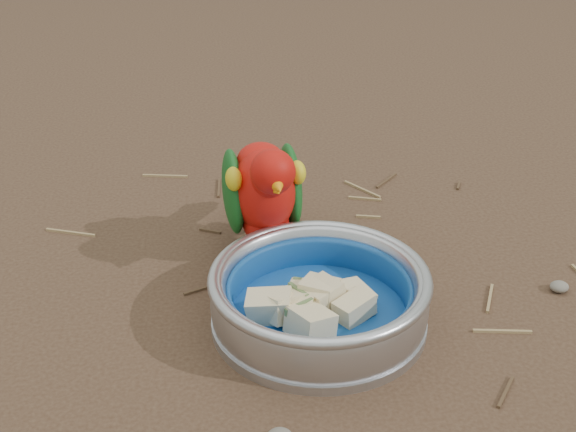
{
  "coord_description": "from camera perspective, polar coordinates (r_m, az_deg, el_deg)",
  "views": [
    {
      "loc": [
        -0.11,
        -0.59,
        0.49
      ],
      "look_at": [
        -0.02,
        0.15,
        0.08
      ],
      "focal_mm": 50.0,
      "sensor_mm": 36.0,
      "label": 1
    }
  ],
  "objects": [
    {
      "name": "bowl_wall",
      "position": [
        0.8,
        2.25,
        -5.52
      ],
      "size": [
        0.22,
        0.22,
        0.04
      ],
      "primitive_type": null,
      "color": "#B2B2BA",
      "rests_on": "food_bowl"
    },
    {
      "name": "fruit_wedges",
      "position": [
        0.8,
        2.24,
        -5.93
      ],
      "size": [
        0.13,
        0.13,
        0.03
      ],
      "primitive_type": null,
      "color": "beige",
      "rests_on": "food_bowl"
    },
    {
      "name": "food_bowl",
      "position": [
        0.82,
        2.21,
        -7.26
      ],
      "size": [
        0.22,
        0.22,
        0.02
      ],
      "primitive_type": "cylinder",
      "color": "#B2B2BA",
      "rests_on": "ground"
    },
    {
      "name": "ground",
      "position": [
        0.77,
        3.09,
        -10.45
      ],
      "size": [
        60.0,
        60.0,
        0.0
      ],
      "primitive_type": "plane",
      "color": "#463022"
    },
    {
      "name": "ground_debris",
      "position": [
        0.79,
        -0.88,
        -9.16
      ],
      "size": [
        0.9,
        0.8,
        0.01
      ],
      "primitive_type": null,
      "color": "#95784E",
      "rests_on": "ground"
    },
    {
      "name": "lory_parrot",
      "position": [
        0.89,
        -1.69,
        1.07
      ],
      "size": [
        0.11,
        0.19,
        0.15
      ],
      "primitive_type": null,
      "rotation": [
        0.0,
        0.0,
        -3.03
      ],
      "color": "#B31009",
      "rests_on": "ground"
    }
  ]
}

